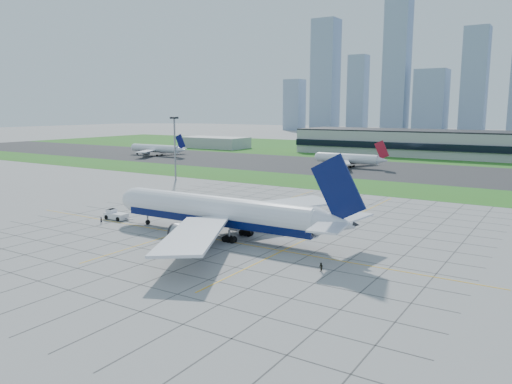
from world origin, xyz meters
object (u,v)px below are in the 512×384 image
airliner (220,212)px  crew_far (321,267)px  pushback_tug (115,215)px  light_mast (175,140)px  distant_jet_1 (349,158)px  crew_near (101,220)px  distant_jet_0 (156,149)px

airliner → crew_far: (30.41, -11.01, -4.68)m
airliner → pushback_tug: 34.10m
light_mast → distant_jet_1: 91.03m
crew_near → crew_far: 63.34m
light_mast → crew_near: 81.00m
crew_near → airliner: bearing=-70.5°
crew_far → distant_jet_1: size_ratio=0.04×
airliner → crew_near: size_ratio=37.66×
airliner → distant_jet_1: airliner is taller
light_mast → crew_near: light_mast is taller
crew_far → distant_jet_0: 235.63m
light_mast → crew_near: bearing=-62.1°
pushback_tug → distant_jet_0: size_ratio=0.22×
airliner → pushback_tug: airliner is taller
pushback_tug → distant_jet_1: 144.26m
airliner → distant_jet_1: 145.96m
light_mast → pushback_tug: bearing=-60.8°
crew_far → distant_jet_0: size_ratio=0.04×
pushback_tug → light_mast: bearing=118.2°
crew_far → distant_jet_0: (-181.96, 149.66, 3.62)m
pushback_tug → distant_jet_0: distant_jet_0 is taller
crew_far → distant_jet_1: 164.81m
crew_far → distant_jet_1: distant_jet_1 is taller
light_mast → distant_jet_1: size_ratio=0.60×
light_mast → crew_far: (100.41, -75.09, -15.32)m
distant_jet_0 → crew_far: bearing=-39.4°
light_mast → distant_jet_0: size_ratio=0.60×
crew_far → light_mast: bearing=176.3°
crew_near → distant_jet_1: (5.78, 149.64, 3.62)m
crew_near → distant_jet_0: size_ratio=0.04×
light_mast → crew_far: light_mast is taller
light_mast → airliner: light_mast is taller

